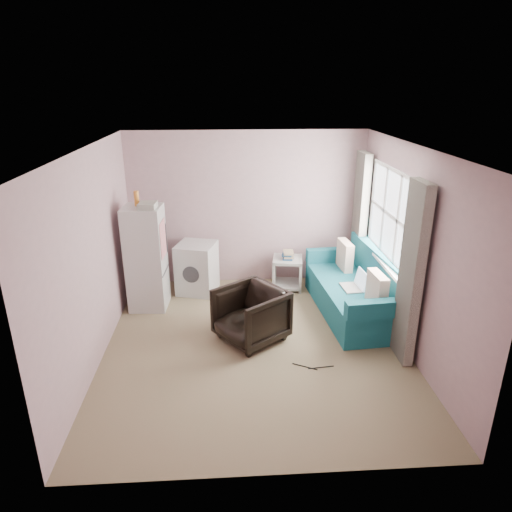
{
  "coord_description": "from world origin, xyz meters",
  "views": [
    {
      "loc": [
        -0.32,
        -5.09,
        3.17
      ],
      "look_at": [
        0.05,
        0.6,
        1.0
      ],
      "focal_mm": 32.0,
      "sensor_mm": 36.0,
      "label": 1
    }
  ],
  "objects": [
    {
      "name": "fridge",
      "position": [
        -1.52,
        1.2,
        0.79
      ],
      "size": [
        0.57,
        0.56,
        1.76
      ],
      "rotation": [
        0.0,
        0.0,
        -0.06
      ],
      "color": "#B2B2B2",
      "rests_on": "ground"
    },
    {
      "name": "side_table",
      "position": [
        0.64,
        1.73,
        0.3
      ],
      "size": [
        0.53,
        0.53,
        0.64
      ],
      "rotation": [
        0.0,
        0.0,
        -0.16
      ],
      "color": "#9E9D9B",
      "rests_on": "ground"
    },
    {
      "name": "washing_machine",
      "position": [
        -0.83,
        1.69,
        0.42
      ],
      "size": [
        0.7,
        0.7,
        0.81
      ],
      "rotation": [
        0.0,
        0.0,
        -0.27
      ],
      "color": "#B2B2B2",
      "rests_on": "ground"
    },
    {
      "name": "room",
      "position": [
        0.02,
        0.01,
        1.25
      ],
      "size": [
        3.84,
        4.24,
        2.54
      ],
      "color": "#7F6F53",
      "rests_on": "ground"
    },
    {
      "name": "sofa",
      "position": [
        1.56,
        0.81,
        0.34
      ],
      "size": [
        1.1,
        2.13,
        0.92
      ],
      "rotation": [
        0.0,
        0.0,
        0.08
      ],
      "color": "#1B6F7F",
      "rests_on": "ground"
    },
    {
      "name": "floor_cables",
      "position": [
        0.66,
        -0.55,
        0.01
      ],
      "size": [
        0.49,
        0.16,
        0.01
      ],
      "rotation": [
        0.0,
        0.0,
        -0.15
      ],
      "color": "black",
      "rests_on": "ground"
    },
    {
      "name": "armchair",
      "position": [
        -0.05,
        0.15,
        0.39
      ],
      "size": [
        1.03,
        1.04,
        0.79
      ],
      "primitive_type": "imported",
      "rotation": [
        0.0,
        0.0,
        -0.93
      ],
      "color": "black",
      "rests_on": "ground"
    },
    {
      "name": "window_dressing",
      "position": [
        1.78,
        0.7,
        1.11
      ],
      "size": [
        0.17,
        2.62,
        2.18
      ],
      "color": "white",
      "rests_on": "ground"
    }
  ]
}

